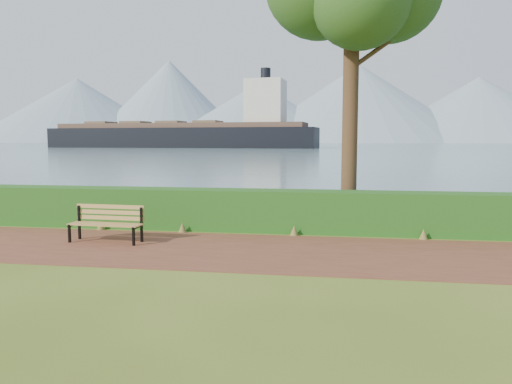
# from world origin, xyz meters

# --- Properties ---
(ground) EXTENTS (140.00, 140.00, 0.00)m
(ground) POSITION_xyz_m (0.00, 0.00, 0.00)
(ground) COLOR #445C1A
(ground) RESTS_ON ground
(path) EXTENTS (40.00, 3.40, 0.01)m
(path) POSITION_xyz_m (0.00, 0.30, 0.01)
(path) COLOR #552A1D
(path) RESTS_ON ground
(hedge) EXTENTS (32.00, 0.85, 1.00)m
(hedge) POSITION_xyz_m (0.00, 2.60, 0.50)
(hedge) COLOR #164915
(hedge) RESTS_ON ground
(water) EXTENTS (700.00, 510.00, 0.00)m
(water) POSITION_xyz_m (0.00, 260.00, 0.01)
(water) COLOR slate
(water) RESTS_ON ground
(mountains) EXTENTS (585.00, 190.00, 70.00)m
(mountains) POSITION_xyz_m (-9.17, 406.05, 27.70)
(mountains) COLOR gray
(mountains) RESTS_ON ground
(bench) EXTENTS (1.63, 0.56, 0.81)m
(bench) POSITION_xyz_m (-2.38, 0.71, 0.46)
(bench) COLOR black
(bench) RESTS_ON ground
(cargo_ship) EXTENTS (76.14, 18.25, 22.89)m
(cargo_ship) POSITION_xyz_m (-37.17, 123.37, 3.41)
(cargo_ship) COLOR black
(cargo_ship) RESTS_ON ground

